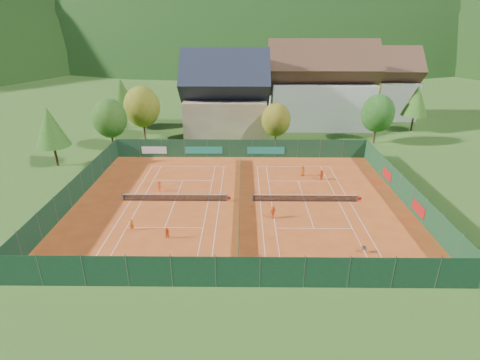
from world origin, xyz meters
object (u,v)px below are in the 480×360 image
player_left_far (159,186)px  player_right_far_b (321,175)px  player_right_far_a (303,171)px  hotel_block_a (320,90)px  ball_hopper (364,248)px  chalet (226,99)px  player_left_near (132,225)px  player_right_near (273,212)px  player_left_mid (167,233)px  hotel_block_b (376,87)px

player_left_far → player_right_far_b: bearing=-151.9°
player_right_far_a → player_right_far_b: player_right_far_a is taller
hotel_block_a → ball_hopper: size_ratio=27.00×
player_left_far → player_right_far_a: size_ratio=0.96×
chalet → player_left_near: size_ratio=12.40×
player_right_far_a → player_right_near: bearing=52.0°
hotel_block_a → player_left_far: size_ratio=14.88×
player_left_mid → player_right_far_a: 23.31m
player_left_mid → player_left_far: 11.86m
hotel_block_b → player_left_mid: 64.75m
player_right_near → hotel_block_a: bearing=31.2°
player_left_mid → player_right_far_b: player_right_far_b is taller
hotel_block_a → player_left_mid: size_ratio=16.83×
ball_hopper → player_right_near: (-8.22, 6.72, 0.21)m
player_left_mid → player_right_far_b: size_ratio=0.86×
hotel_block_b → hotel_block_a: bearing=-150.3°
ball_hopper → player_right_far_b: bearing=92.4°
ball_hopper → player_right_far_b: size_ratio=0.54×
player_left_near → player_right_far_b: 26.42m
hotel_block_b → ball_hopper: bearing=-108.2°
chalet → player_left_mid: (-4.27, -38.61, -5.98)m
ball_hopper → player_right_far_a: size_ratio=0.53×
player_right_far_b → player_right_far_a: bearing=-73.0°
player_left_near → chalet: bearing=42.7°
chalet → ball_hopper: bearing=-69.9°
player_right_near → player_right_far_a: bearing=25.8°
ball_hopper → player_left_near: bearing=170.4°
chalet → player_left_far: 28.80m
player_left_far → player_right_far_a: (19.32, 5.41, 0.03)m
chalet → hotel_block_b: (33.00, 14.00, -0.01)m
chalet → hotel_block_a: bearing=17.5°
player_left_far → player_right_far_a: bearing=-146.6°
hotel_block_b → player_right_far_a: 41.97m
player_right_far_b → hotel_block_a: bearing=-141.4°
hotel_block_b → player_left_near: bearing=-129.0°
hotel_block_a → chalet: bearing=-162.5°
player_left_mid → player_right_far_b: (18.52, 15.40, 0.10)m
ball_hopper → player_left_near: size_ratio=0.61×
player_left_near → player_right_far_b: player_right_far_b is taller
chalet → player_left_mid: size_ratio=12.62×
player_left_mid → player_right_far_b: bearing=50.7°
player_right_near → player_left_far: bearing=112.0°
chalet → player_left_far: chalet is taller
player_right_far_b → player_left_mid: bearing=-2.4°
player_right_far_a → ball_hopper: bearing=83.6°
player_left_far → player_left_near: bearing=102.8°
hotel_block_a → player_right_far_b: bearing=-99.2°
player_left_mid → player_left_near: bearing=168.8°
player_right_near → player_right_far_a: (5.10, 12.40, -0.00)m
player_left_near → player_right_near: player_right_near is taller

